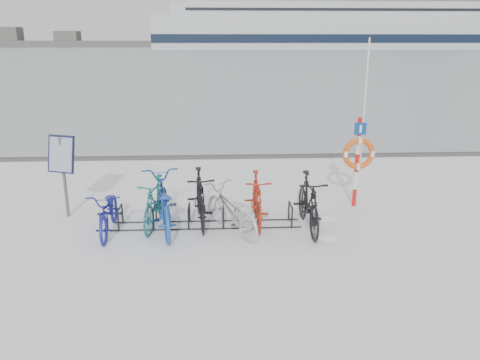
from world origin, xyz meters
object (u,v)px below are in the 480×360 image
Objects in this scene: cruise_ferry at (336,15)px; bike_rack at (206,218)px; info_board at (62,159)px; lifebuoy_station at (359,154)px.

bike_rack is at bearing -104.52° from cruise_ferry.
lifebuoy_station is (6.61, 0.32, -0.04)m from info_board.
info_board is (-3.11, 0.69, 1.15)m from bike_rack.
bike_rack is 201.38m from cruise_ferry.
cruise_ferry is at bearing 93.71° from info_board.
cruise_ferry reaches higher than info_board.
info_board is 0.48× the size of lifebuoy_station.
bike_rack is 3.81m from lifebuoy_station.
info_board is at bearing -177.20° from lifebuoy_station.
info_board reaches higher than bike_rack.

